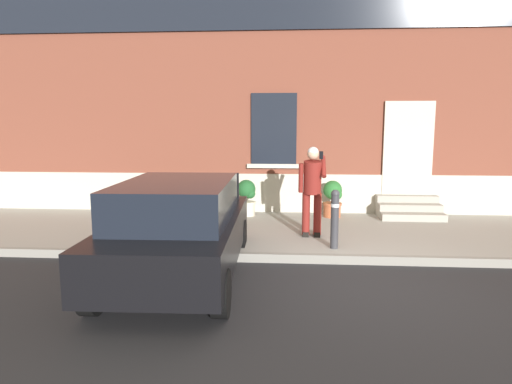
% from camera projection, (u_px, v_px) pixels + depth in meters
% --- Properties ---
extents(ground_plane, '(80.00, 80.00, 0.00)m').
position_uv_depth(ground_plane, '(353.00, 283.00, 6.64)').
color(ground_plane, '#232326').
extents(sidewalk, '(24.00, 3.60, 0.15)m').
position_uv_depth(sidewalk, '(334.00, 233.00, 9.39)').
color(sidewalk, '#99968E').
rests_on(sidewalk, ground).
extents(curb_edge, '(24.00, 0.12, 0.15)m').
position_uv_depth(curb_edge, '(345.00, 259.00, 7.56)').
color(curb_edge, gray).
rests_on(curb_edge, ground).
extents(building_facade, '(24.00, 1.52, 7.50)m').
position_uv_depth(building_facade, '(329.00, 67.00, 11.29)').
color(building_facade, brown).
rests_on(building_facade, ground).
extents(entrance_stoop, '(1.44, 0.96, 0.48)m').
position_uv_depth(entrance_stoop, '(409.00, 209.00, 10.62)').
color(entrance_stoop, '#9E998E').
rests_on(entrance_stoop, sidewalk).
extents(hatchback_car_black, '(1.87, 4.11, 1.50)m').
position_uv_depth(hatchback_car_black, '(179.00, 227.00, 6.76)').
color(hatchback_car_black, black).
rests_on(hatchback_car_black, ground).
extents(bollard_near_person, '(0.15, 0.15, 1.04)m').
position_uv_depth(bollard_near_person, '(335.00, 217.00, 7.88)').
color(bollard_near_person, '#333338').
rests_on(bollard_near_person, sidewalk).
extents(person_on_phone, '(0.51, 0.49, 1.75)m').
position_uv_depth(person_on_phone, '(312.00, 186.00, 8.59)').
color(person_on_phone, maroon).
rests_on(person_on_phone, sidewalk).
extents(planter_charcoal, '(0.44, 0.44, 0.86)m').
position_uv_depth(planter_charcoal, '(161.00, 197.00, 10.66)').
color(planter_charcoal, '#2D2D30').
rests_on(planter_charcoal, sidewalk).
extents(planter_cream, '(0.44, 0.44, 0.86)m').
position_uv_depth(planter_cream, '(247.00, 197.00, 10.70)').
color(planter_cream, beige).
rests_on(planter_cream, sidewalk).
extents(planter_terracotta, '(0.44, 0.44, 0.86)m').
position_uv_depth(planter_terracotta, '(333.00, 198.00, 10.55)').
color(planter_terracotta, '#B25B38').
rests_on(planter_terracotta, sidewalk).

